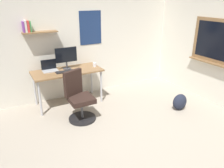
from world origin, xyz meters
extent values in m
plane|color=#9E9384|center=(0.00, 0.00, 0.00)|extent=(5.20, 5.20, 0.00)
cube|color=silver|center=(0.00, 2.45, 1.30)|extent=(5.00, 0.10, 2.60)
cube|color=olive|center=(-0.84, 2.30, 1.55)|extent=(0.68, 0.20, 0.02)
cube|color=navy|center=(0.29, 2.39, 1.55)|extent=(0.52, 0.01, 0.74)
cube|color=#7A3D99|center=(-1.14, 2.33, 1.66)|extent=(0.03, 0.14, 0.20)
cube|color=silver|center=(-1.10, 2.33, 1.68)|extent=(0.04, 0.14, 0.23)
cube|color=#C63833|center=(-1.05, 2.33, 1.67)|extent=(0.04, 0.14, 0.21)
cube|color=#3D934C|center=(-1.01, 2.33, 1.67)|extent=(0.02, 0.14, 0.21)
cube|color=olive|center=(2.38, 0.72, 1.35)|extent=(0.04, 1.10, 0.90)
cube|color=black|center=(2.37, 0.72, 1.35)|extent=(0.01, 0.94, 0.76)
cube|color=olive|center=(2.34, 0.72, 0.89)|extent=(0.12, 1.10, 0.03)
cube|color=olive|center=(-0.43, 2.04, 0.74)|extent=(1.44, 0.66, 0.03)
cylinder|color=#B7B7BC|center=(-1.09, 1.77, 0.36)|extent=(0.04, 0.04, 0.73)
cylinder|color=#B7B7BC|center=(0.23, 1.77, 0.36)|extent=(0.04, 0.04, 0.73)
cylinder|color=#B7B7BC|center=(-1.09, 2.31, 0.36)|extent=(0.04, 0.04, 0.73)
cylinder|color=#B7B7BC|center=(0.23, 2.31, 0.36)|extent=(0.04, 0.04, 0.73)
cylinder|color=black|center=(-0.44, 1.24, 0.02)|extent=(0.52, 0.52, 0.04)
cylinder|color=#4C4C51|center=(-0.44, 1.24, 0.21)|extent=(0.05, 0.05, 0.34)
cube|color=black|center=(-0.44, 1.24, 0.42)|extent=(0.44, 0.44, 0.09)
cube|color=black|center=(-0.51, 1.43, 0.71)|extent=(0.40, 0.22, 0.48)
cube|color=#ADAFB5|center=(-0.75, 2.16, 0.77)|extent=(0.31, 0.21, 0.02)
cube|color=black|center=(-0.75, 2.25, 0.88)|extent=(0.31, 0.01, 0.21)
cylinder|color=#38383D|center=(-0.39, 2.16, 0.77)|extent=(0.17, 0.17, 0.01)
cylinder|color=#38383D|center=(-0.39, 2.16, 0.84)|extent=(0.03, 0.03, 0.14)
cube|color=black|center=(-0.39, 2.15, 1.07)|extent=(0.46, 0.02, 0.31)
cube|color=black|center=(-0.50, 1.96, 0.77)|extent=(0.37, 0.13, 0.02)
ellipsoid|color=#262628|center=(-0.22, 1.96, 0.78)|extent=(0.10, 0.06, 0.03)
cylinder|color=silver|center=(0.19, 2.01, 0.81)|extent=(0.08, 0.08, 0.09)
ellipsoid|color=#1E2333|center=(1.50, 0.66, 0.17)|extent=(0.32, 0.22, 0.34)
camera|label=1|loc=(-1.70, -2.30, 2.22)|focal=35.48mm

